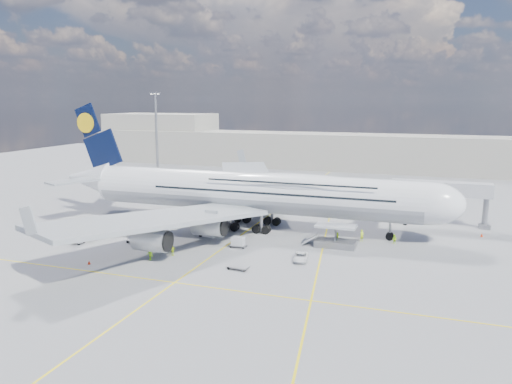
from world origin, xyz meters
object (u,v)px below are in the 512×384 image
(dolly_row_a, at_px, (110,227))
(cone_wing_left_outer, at_px, (224,191))
(airliner, at_px, (253,192))
(cone_wing_right_outer, at_px, (89,262))
(crew_wing, at_px, (173,250))
(dolly_row_b, at_px, (130,234))
(dolly_nose_far, at_px, (238,267))
(cone_nose, at_px, (482,235))
(baggage_tug, at_px, (208,232))
(crew_nose, at_px, (362,236))
(cargo_loader, at_px, (334,239))
(dolly_nose_near, at_px, (238,242))
(cone_wing_right_inner, at_px, (161,239))
(catering_truck_outer, at_px, (233,186))
(crew_loader, at_px, (394,239))
(cone_wing_left_inner, at_px, (232,208))
(light_mast, at_px, (157,138))
(crew_tug, at_px, (150,254))
(dolly_row_c, at_px, (136,241))
(crew_van, at_px, (337,238))
(dolly_back, at_px, (74,237))
(catering_truck_inner, at_px, (221,200))
(jet_bridge, at_px, (423,191))

(dolly_row_a, xyz_separation_m, cone_wing_left_outer, (5.76, 41.03, -0.06))
(airliner, height_order, cone_wing_left_outer, airliner)
(cone_wing_right_outer, bearing_deg, crew_wing, 38.47)
(dolly_row_b, distance_m, dolly_nose_far, 26.08)
(cone_nose, bearing_deg, baggage_tug, -161.17)
(airliner, xyz_separation_m, cone_wing_right_outer, (-15.58, -27.46, -6.59))
(dolly_nose_far, relative_size, cone_nose, 4.89)
(baggage_tug, bearing_deg, crew_nose, 25.27)
(cargo_loader, distance_m, dolly_nose_near, 15.64)
(crew_nose, bearing_deg, dolly_row_a, 138.54)
(cone_wing_right_inner, bearing_deg, dolly_nose_near, 2.39)
(catering_truck_outer, distance_m, cone_wing_right_outer, 59.14)
(catering_truck_outer, relative_size, crew_loader, 4.21)
(dolly_row_b, relative_size, dolly_nose_near, 1.15)
(cone_wing_left_inner, bearing_deg, dolly_nose_far, -66.91)
(dolly_nose_near, height_order, baggage_tug, baggage_tug)
(airliner, xyz_separation_m, light_mast, (-40.26, 35.00, 6.34))
(cone_wing_left_inner, bearing_deg, cone_nose, -6.93)
(crew_tug, distance_m, cone_wing_right_outer, 8.70)
(cone_nose, bearing_deg, cone_wing_right_inner, -158.57)
(catering_truck_outer, height_order, cone_wing_right_outer, catering_truck_outer)
(airliner, bearing_deg, dolly_nose_near, -81.44)
(dolly_row_c, relative_size, crew_van, 1.69)
(dolly_nose_far, height_order, crew_loader, crew_loader)
(dolly_nose_far, relative_size, cone_wing_left_outer, 6.05)
(dolly_row_a, bearing_deg, cone_wing_right_inner, -24.35)
(dolly_nose_near, bearing_deg, dolly_back, -165.35)
(dolly_nose_near, relative_size, baggage_tug, 0.80)
(baggage_tug, height_order, cone_wing_right_inner, baggage_tug)
(dolly_back, distance_m, cone_wing_right_inner, 14.15)
(cone_wing_left_inner, relative_size, cone_wing_right_outer, 1.11)
(airliner, height_order, dolly_back, airliner)
(dolly_row_b, xyz_separation_m, crew_nose, (38.77, 10.04, 0.67))
(cone_wing_right_outer, bearing_deg, dolly_back, 138.03)
(dolly_nose_near, bearing_deg, baggage_tug, 149.77)
(cone_wing_left_inner, bearing_deg, dolly_row_a, -124.97)
(cone_wing_left_outer, bearing_deg, dolly_nose_far, -65.33)
(light_mast, xyz_separation_m, cone_wing_left_inner, (30.74, -21.75, -12.90))
(dolly_row_b, xyz_separation_m, catering_truck_outer, (1.77, 44.08, 1.49))
(crew_van, bearing_deg, cone_wing_right_inner, 73.07)
(catering_truck_outer, distance_m, cone_nose, 61.49)
(airliner, relative_size, catering_truck_inner, 11.74)
(light_mast, height_order, dolly_nose_near, light_mast)
(airliner, bearing_deg, dolly_nose_far, -75.76)
(dolly_nose_far, distance_m, crew_tug, 13.91)
(crew_wing, bearing_deg, cargo_loader, -32.03)
(dolly_row_c, relative_size, cone_wing_right_outer, 5.83)
(dolly_row_a, bearing_deg, jet_bridge, 12.96)
(light_mast, distance_m, dolly_back, 57.75)
(cone_wing_left_inner, bearing_deg, crew_nose, -27.64)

